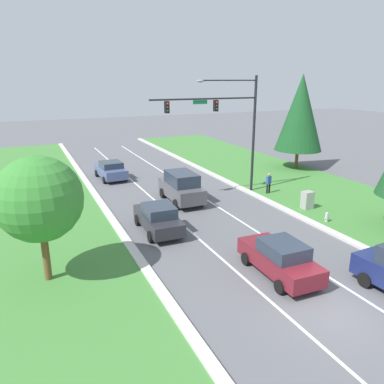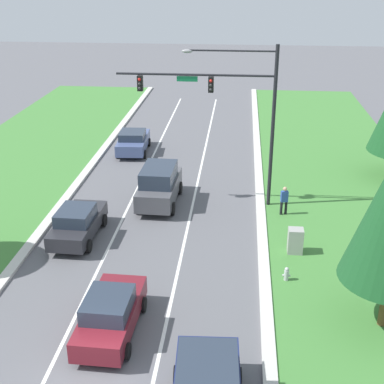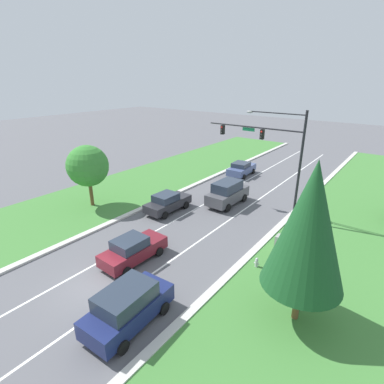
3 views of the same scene
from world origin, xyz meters
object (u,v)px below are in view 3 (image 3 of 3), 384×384
Objects in this scene: charcoal_sedan at (168,202)px; burgundy_sedan at (133,249)px; conifer_far_right_tree at (309,226)px; navy_suv at (128,306)px; graphite_suv at (227,193)px; pedestrian at (298,218)px; slate_blue_sedan at (241,169)px; fire_hydrant at (257,263)px; utility_cabinet at (281,245)px; traffic_signal_mast at (273,147)px; oak_near_left_tree at (88,166)px.

charcoal_sedan is 1.00× the size of burgundy_sedan.
conifer_far_right_tree is (13.49, -5.81, 4.29)m from charcoal_sedan.
navy_suv is 15.98m from graphite_suv.
slate_blue_sedan is at bearing -55.55° from pedestrian.
charcoal_sedan is 0.97× the size of navy_suv.
charcoal_sedan is 7.91m from burgundy_sedan.
fire_hydrant is at bearing 140.89° from conifer_far_right_tree.
charcoal_sedan reaches higher than utility_cabinet.
conifer_far_right_tree reaches higher than burgundy_sedan.
utility_cabinet is 0.16× the size of conifer_far_right_tree.
slate_blue_sedan is at bearing 90.54° from charcoal_sedan.
navy_suv is at bearing -75.00° from graphite_suv.
traffic_signal_mast is at bearing 4.95° from graphite_suv.
navy_suv is at bearing -77.02° from slate_blue_sedan.
slate_blue_sedan is 19.15m from fire_hydrant.
pedestrian is at bearing 108.33° from conifer_far_right_tree.
charcoal_sedan is 5.71m from graphite_suv.
traffic_signal_mast is 12.33m from conifer_far_right_tree.
charcoal_sedan is 13.33m from slate_blue_sedan.
slate_blue_sedan is 18.14m from oak_near_left_tree.
burgundy_sedan is at bearing -63.66° from charcoal_sedan.
utility_cabinet is at bearing -56.13° from slate_blue_sedan.
graphite_suv is at bearing 91.29° from burgundy_sedan.
oak_near_left_tree is (-17.03, -2.75, 3.18)m from utility_cabinet.
traffic_signal_mast is 12.23m from slate_blue_sedan.
utility_cabinet is (10.64, -0.57, -0.19)m from charcoal_sedan.
traffic_signal_mast is 1.10× the size of conifer_far_right_tree.
graphite_suv is 0.59× the size of conifer_far_right_tree.
fire_hydrant is (9.92, -16.38, -0.47)m from slate_blue_sedan.
conifer_far_right_tree is at bearing -61.51° from utility_cabinet.
fire_hydrant is (6.73, 4.12, -0.50)m from burgundy_sedan.
traffic_signal_mast reaches higher than fire_hydrant.
navy_suv reaches higher than fire_hydrant.
burgundy_sedan is at bearing -84.27° from slate_blue_sedan.
utility_cabinet reaches higher than fire_hydrant.
charcoal_sedan is at bearing 163.20° from fire_hydrant.
traffic_signal_mast is 10.04m from fire_hydrant.
utility_cabinet is (3.46, 10.38, -0.38)m from navy_suv.
traffic_signal_mast is at bearing 109.48° from fire_hydrant.
oak_near_left_tree is (-6.38, -3.32, 2.99)m from charcoal_sedan.
traffic_signal_mast is 1.57× the size of oak_near_left_tree.
navy_suv is 9.11m from conifer_far_right_tree.
pedestrian is 18.35m from oak_near_left_tree.
fire_hydrant is (-0.56, -2.47, -0.31)m from utility_cabinet.
graphite_suv is at bearing 54.61° from charcoal_sedan.
fire_hydrant is at bearing -70.52° from traffic_signal_mast.
burgundy_sedan is 9.83m from utility_cabinet.
burgundy_sedan is at bearing 132.30° from navy_suv.
navy_suv is at bearing -43.25° from burgundy_sedan.
fire_hydrant is at bearing 0.95° from oak_near_left_tree.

